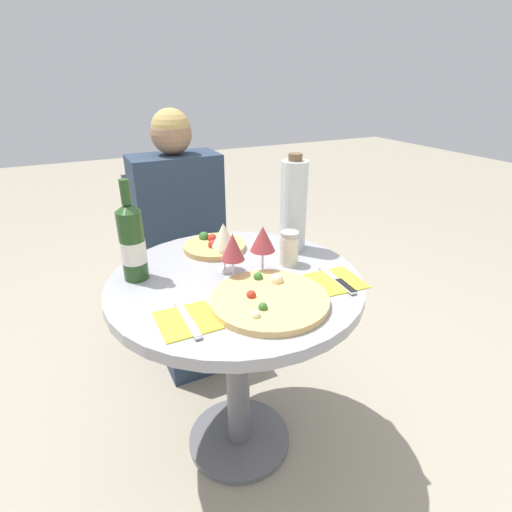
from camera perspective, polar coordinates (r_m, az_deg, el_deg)
The scene contains 14 objects.
ground_plane at distance 1.72m, azimuth -2.40°, elevation -24.75°, with size 12.00×12.00×0.00m, color #9E937F.
dining_table at distance 1.34m, azimuth -2.83°, elevation -8.70°, with size 0.80×0.80×0.72m.
chair_behind_diner at distance 2.07m, azimuth -10.94°, elevation -0.79°, with size 0.41×0.41×0.87m.
seated_diner at distance 1.91m, azimuth -9.92°, elevation -0.17°, with size 0.39×0.44×1.17m.
pizza_large at distance 1.13m, azimuth 1.90°, elevation -6.19°, with size 0.34×0.34×0.05m.
pizza_small_far at distance 1.46m, azimuth -5.94°, elevation 1.44°, with size 0.22×0.22×0.05m.
wine_bottle at distance 1.27m, azimuth -17.27°, elevation 1.86°, with size 0.08×0.08×0.32m.
tall_carafe at distance 1.42m, azimuth 5.37°, elevation 7.15°, with size 0.09×0.09×0.34m.
sugar_shaker at distance 1.33m, azimuth 4.75°, elevation 1.09°, with size 0.06×0.06×0.12m.
wine_glass_back_left at distance 1.26m, azimuth -4.65°, elevation 2.91°, with size 0.08×0.08×0.16m.
wine_glass_front_left at distance 1.21m, azimuth -3.36°, elevation 1.21°, with size 0.07×0.07×0.15m.
wine_glass_front_right at distance 1.24m, azimuth 0.97°, elevation 2.40°, with size 0.08×0.08×0.16m.
place_setting_left at distance 1.07m, azimuth -9.73°, elevation -9.09°, with size 0.15×0.19×0.01m.
place_setting_right at distance 1.26m, azimuth 11.48°, elevation -3.51°, with size 0.16×0.19×0.01m.
Camera 1 is at (-0.43, -1.03, 1.31)m, focal length 28.00 mm.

